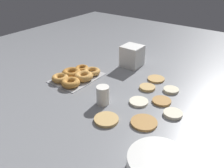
{
  "coord_description": "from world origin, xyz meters",
  "views": [
    {
      "loc": [
        0.89,
        0.52,
        0.64
      ],
      "look_at": [
        0.0,
        -0.13,
        0.04
      ],
      "focal_mm": 38.0,
      "sensor_mm": 36.0,
      "label": 1
    }
  ],
  "objects": [
    {
      "name": "container_stack",
      "position": [
        -0.34,
        -0.22,
        0.07
      ],
      "size": [
        0.12,
        0.12,
        0.14
      ],
      "color": "white",
      "rests_on": "ground_plane"
    },
    {
      "name": "pancake_2",
      "position": [
        0.23,
        0.01,
        0.01
      ],
      "size": [
        0.11,
        0.11,
        0.01
      ],
      "primitive_type": "cylinder",
      "color": "tan",
      "rests_on": "ground_plane"
    },
    {
      "name": "pancake_0",
      "position": [
        -0.18,
        0.13,
        0.01
      ],
      "size": [
        0.08,
        0.08,
        0.01
      ],
      "primitive_type": "cylinder",
      "color": "beige",
      "rests_on": "ground_plane"
    },
    {
      "name": "pancake_7",
      "position": [
        0.02,
        0.23,
        0.01
      ],
      "size": [
        0.09,
        0.09,
        0.01
      ],
      "primitive_type": "cylinder",
      "color": "beige",
      "rests_on": "ground_plane"
    },
    {
      "name": "ground_plane",
      "position": [
        0.0,
        0.0,
        0.0
      ],
      "size": [
        3.0,
        3.0,
        0.0
      ],
      "primitive_type": "plane",
      "color": "gray"
    },
    {
      "name": "pancake_3",
      "position": [
        0.15,
        0.15,
        0.01
      ],
      "size": [
        0.12,
        0.12,
        0.01
      ],
      "primitive_type": "cylinder",
      "color": "#B27F42",
      "rests_on": "ground_plane"
    },
    {
      "name": "batter_bowl",
      "position": [
        0.35,
        0.31,
        0.03
      ],
      "size": [
        0.21,
        0.21,
        0.06
      ],
      "color": "white",
      "rests_on": "ground_plane"
    },
    {
      "name": "donut_tray",
      "position": [
        0.01,
        -0.38,
        0.02
      ],
      "size": [
        0.29,
        0.21,
        0.04
      ],
      "color": "#ADAFB5",
      "rests_on": "ground_plane"
    },
    {
      "name": "pancake_6",
      "position": [
        0.02,
        0.05,
        0.01
      ],
      "size": [
        0.09,
        0.09,
        0.01
      ],
      "primitive_type": "cylinder",
      "color": "silver",
      "rests_on": "ground_plane"
    },
    {
      "name": "paper_cup",
      "position": [
        0.13,
        -0.09,
        0.05
      ],
      "size": [
        0.06,
        0.06,
        0.09
      ],
      "color": "white",
      "rests_on": "ground_plane"
    },
    {
      "name": "pancake_1",
      "position": [
        -0.05,
        0.14,
        0.01
      ],
      "size": [
        0.09,
        0.09,
        0.01
      ],
      "primitive_type": "cylinder",
      "color": "#B27F42",
      "rests_on": "ground_plane"
    },
    {
      "name": "pancake_5",
      "position": [
        -0.13,
        0.01,
        0.01
      ],
      "size": [
        0.09,
        0.09,
        0.01
      ],
      "primitive_type": "cylinder",
      "color": "tan",
      "rests_on": "ground_plane"
    },
    {
      "name": "pancake_4",
      "position": [
        -0.25,
        0.01,
        0.01
      ],
      "size": [
        0.1,
        0.1,
        0.01
      ],
      "primitive_type": "cylinder",
      "color": "tan",
      "rests_on": "ground_plane"
    }
  ]
}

